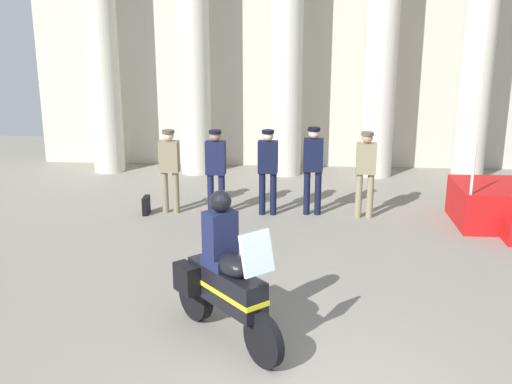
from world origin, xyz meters
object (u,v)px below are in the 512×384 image
(officer_in_row_0, at_px, (170,165))
(motorcycle_with_rider, at_px, (223,279))
(officer_in_row_1, at_px, (216,166))
(officer_in_row_3, at_px, (313,164))
(officer_in_row_2, at_px, (268,165))
(officer_in_row_4, at_px, (366,168))
(briefcase_on_ground, at_px, (146,205))

(officer_in_row_0, distance_m, motorcycle_with_rider, 5.21)
(officer_in_row_0, xyz_separation_m, motorcycle_with_rider, (1.65, -4.94, -0.20))
(officer_in_row_0, distance_m, officer_in_row_1, 0.93)
(officer_in_row_3, bearing_deg, officer_in_row_0, 5.08)
(officer_in_row_1, distance_m, officer_in_row_2, 1.02)
(officer_in_row_1, bearing_deg, officer_in_row_4, -176.22)
(officer_in_row_3, bearing_deg, briefcase_on_ground, 7.08)
(officer_in_row_3, relative_size, motorcycle_with_rider, 0.92)
(officer_in_row_0, xyz_separation_m, officer_in_row_3, (2.83, 0.08, 0.04))
(officer_in_row_4, distance_m, briefcase_on_ground, 4.39)
(briefcase_on_ground, bearing_deg, motorcycle_with_rider, -66.17)
(officer_in_row_0, relative_size, officer_in_row_3, 0.96)
(officer_in_row_3, bearing_deg, officer_in_row_4, 175.91)
(officer_in_row_4, bearing_deg, officer_in_row_3, -4.09)
(officer_in_row_0, xyz_separation_m, officer_in_row_1, (0.93, -0.07, 0.01))
(officer_in_row_2, distance_m, motorcycle_with_rider, 4.96)
(officer_in_row_4, xyz_separation_m, briefcase_on_ground, (-4.31, -0.07, -0.83))
(officer_in_row_2, distance_m, briefcase_on_ground, 2.56)
(motorcycle_with_rider, bearing_deg, officer_in_row_0, 157.43)
(officer_in_row_0, xyz_separation_m, officer_in_row_2, (1.94, 0.01, 0.01))
(officer_in_row_1, bearing_deg, briefcase_on_ground, 5.87)
(officer_in_row_2, bearing_deg, officer_in_row_3, -171.96)
(officer_in_row_0, xyz_separation_m, briefcase_on_ground, (-0.48, -0.13, -0.81))
(officer_in_row_3, distance_m, briefcase_on_ground, 3.42)
(motorcycle_with_rider, distance_m, briefcase_on_ground, 5.29)
(officer_in_row_0, bearing_deg, officer_in_row_3, -174.92)
(officer_in_row_0, distance_m, officer_in_row_2, 1.94)
(officer_in_row_0, bearing_deg, officer_in_row_4, -177.35)
(officer_in_row_3, xyz_separation_m, officer_in_row_4, (1.01, -0.13, -0.03))
(briefcase_on_ground, bearing_deg, officer_in_row_2, 3.24)
(motorcycle_with_rider, bearing_deg, briefcase_on_ground, 162.81)
(officer_in_row_0, height_order, officer_in_row_1, officer_in_row_1)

